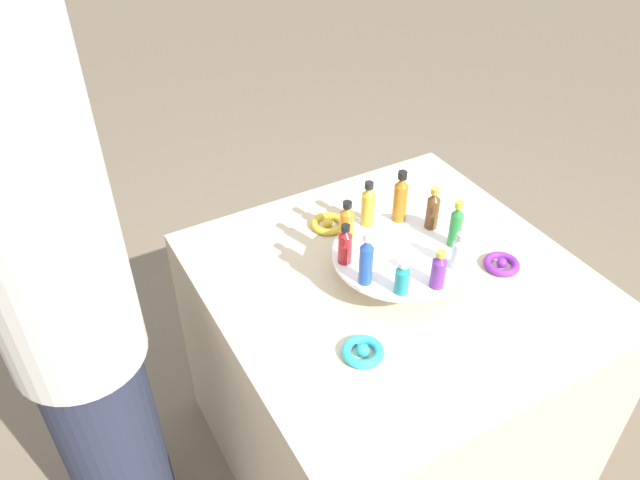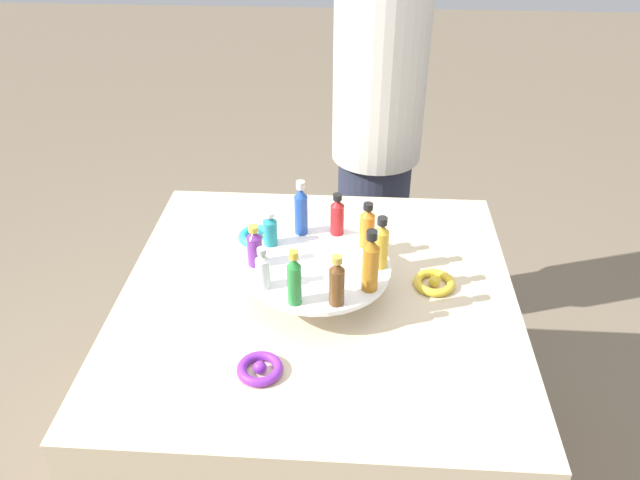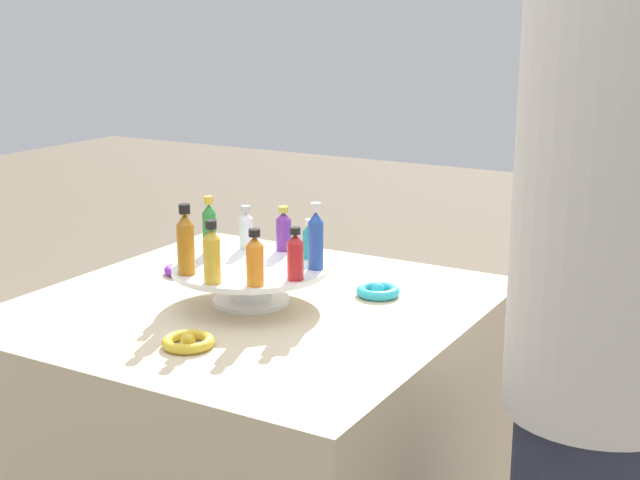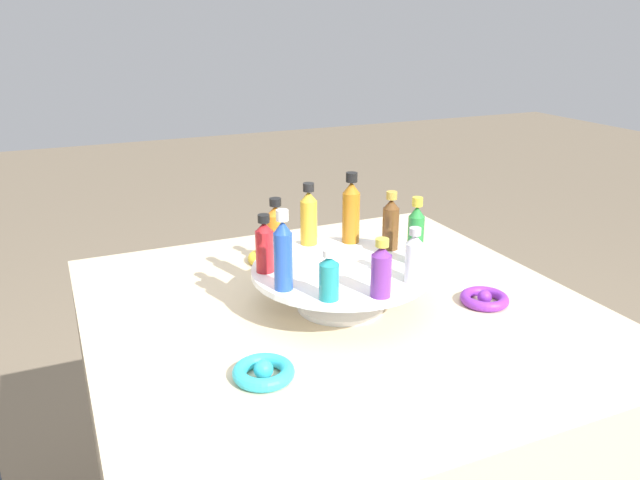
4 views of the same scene
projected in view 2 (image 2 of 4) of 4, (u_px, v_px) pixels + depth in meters
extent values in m
cube|color=beige|center=(318.00, 401.00, 1.71)|extent=(0.95, 0.95, 0.76)
cylinder|color=white|center=(318.00, 292.00, 1.50)|extent=(0.17, 0.17, 0.01)
cylinder|color=white|center=(318.00, 280.00, 1.48)|extent=(0.09, 0.09, 0.06)
cylinder|color=white|center=(318.00, 267.00, 1.46)|extent=(0.34, 0.34, 0.01)
cylinder|color=orange|center=(367.00, 231.00, 1.50)|extent=(0.04, 0.04, 0.08)
cone|color=orange|center=(368.00, 213.00, 1.47)|extent=(0.03, 0.03, 0.02)
cylinder|color=black|center=(368.00, 206.00, 1.46)|extent=(0.02, 0.02, 0.02)
cylinder|color=#B21E23|center=(337.00, 220.00, 1.55)|extent=(0.03, 0.03, 0.08)
cone|color=#B21E23|center=(337.00, 203.00, 1.52)|extent=(0.03, 0.03, 0.02)
cylinder|color=black|center=(338.00, 197.00, 1.51)|extent=(0.02, 0.02, 0.01)
cylinder|color=#234CAD|center=(301.00, 215.00, 1.54)|extent=(0.03, 0.03, 0.10)
cone|color=#234CAD|center=(301.00, 193.00, 1.51)|extent=(0.03, 0.03, 0.02)
cylinder|color=silver|center=(300.00, 185.00, 1.50)|extent=(0.02, 0.02, 0.02)
cylinder|color=teal|center=(270.00, 233.00, 1.51)|extent=(0.03, 0.03, 0.06)
cone|color=teal|center=(270.00, 219.00, 1.49)|extent=(0.03, 0.03, 0.01)
cylinder|color=silver|center=(269.00, 215.00, 1.48)|extent=(0.02, 0.02, 0.01)
cylinder|color=#702D93|center=(255.00, 251.00, 1.44)|extent=(0.04, 0.04, 0.07)
cone|color=#702D93|center=(254.00, 234.00, 1.41)|extent=(0.03, 0.03, 0.02)
cylinder|color=gold|center=(253.00, 229.00, 1.41)|extent=(0.02, 0.02, 0.01)
cylinder|color=silver|center=(263.00, 273.00, 1.37)|extent=(0.03, 0.03, 0.07)
cone|color=silver|center=(262.00, 257.00, 1.34)|extent=(0.03, 0.03, 0.02)
cylinder|color=#B2B2B7|center=(262.00, 251.00, 1.34)|extent=(0.02, 0.02, 0.01)
cylinder|color=#288438|center=(294.00, 285.00, 1.32)|extent=(0.03, 0.03, 0.10)
cone|color=#288438|center=(294.00, 262.00, 1.29)|extent=(0.03, 0.03, 0.02)
cylinder|color=gold|center=(294.00, 255.00, 1.27)|extent=(0.02, 0.02, 0.02)
cylinder|color=brown|center=(337.00, 287.00, 1.32)|extent=(0.03, 0.03, 0.09)
cone|color=brown|center=(337.00, 266.00, 1.29)|extent=(0.03, 0.03, 0.02)
cylinder|color=#B79338|center=(337.00, 260.00, 1.28)|extent=(0.02, 0.02, 0.02)
cylinder|color=#AD6B19|center=(370.00, 269.00, 1.35)|extent=(0.04, 0.04, 0.11)
cone|color=#AD6B19|center=(372.00, 244.00, 1.32)|extent=(0.04, 0.04, 0.02)
cylinder|color=black|center=(372.00, 235.00, 1.31)|extent=(0.02, 0.02, 0.02)
cylinder|color=gold|center=(381.00, 249.00, 1.43)|extent=(0.04, 0.04, 0.09)
cone|color=gold|center=(382.00, 228.00, 1.40)|extent=(0.03, 0.03, 0.02)
cylinder|color=black|center=(382.00, 221.00, 1.39)|extent=(0.02, 0.02, 0.02)
torus|color=purple|center=(260.00, 369.00, 1.28)|extent=(0.10, 0.10, 0.02)
sphere|color=purple|center=(260.00, 367.00, 1.28)|extent=(0.03, 0.03, 0.03)
torus|color=gold|center=(434.00, 283.00, 1.52)|extent=(0.10, 0.10, 0.02)
sphere|color=gold|center=(434.00, 281.00, 1.52)|extent=(0.03, 0.03, 0.03)
torus|color=#2DB7CC|center=(256.00, 236.00, 1.69)|extent=(0.10, 0.10, 0.02)
sphere|color=#2DB7CC|center=(256.00, 235.00, 1.69)|extent=(0.03, 0.03, 0.03)
cylinder|color=#282D42|center=(371.00, 245.00, 2.36)|extent=(0.26, 0.26, 0.75)
cylinder|color=beige|center=(383.00, 30.00, 1.91)|extent=(0.30, 0.30, 0.85)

